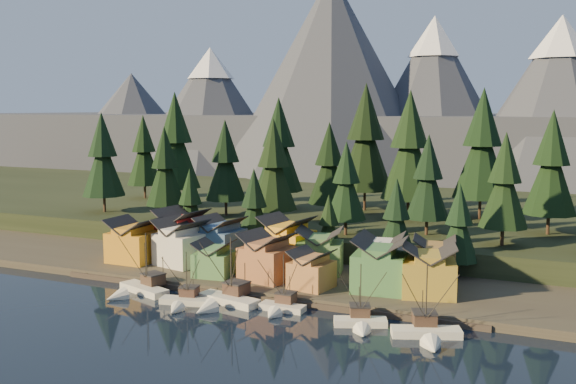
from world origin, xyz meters
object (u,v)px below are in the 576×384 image
at_px(boat_4, 280,299).
at_px(house_front_1, 181,241).
at_px(house_front_0, 133,239).
at_px(boat_3, 224,292).
at_px(house_back_0, 182,232).
at_px(house_back_1, 220,238).
at_px(boat_6, 428,324).
at_px(boat_2, 183,295).
at_px(boat_1, 138,282).
at_px(boat_5, 361,314).

height_order(boat_4, house_front_1, house_front_1).
xyz_separation_m(boat_4, house_front_0, (-39.73, 14.03, 4.14)).
relative_size(boat_3, boat_4, 1.23).
bearing_deg(house_back_0, house_back_1, 2.02).
relative_size(boat_6, house_back_1, 1.23).
distance_m(house_front_1, house_back_1, 8.08).
distance_m(boat_6, house_back_1, 53.39).
bearing_deg(house_back_1, house_back_0, -177.58).
xyz_separation_m(house_front_0, house_front_1, (10.59, 1.66, 0.14)).
height_order(boat_3, boat_4, boat_3).
bearing_deg(house_front_1, house_back_0, 135.05).
relative_size(boat_2, house_front_0, 1.09).
bearing_deg(boat_1, house_front_0, 148.35).
distance_m(boat_1, house_back_0, 24.02).
height_order(house_front_1, house_back_0, house_back_0).
distance_m(boat_4, house_front_0, 42.33).
bearing_deg(boat_2, house_back_0, 112.96).
bearing_deg(boat_1, house_front_1, 114.60).
relative_size(boat_1, house_back_1, 1.26).
bearing_deg(boat_5, house_back_0, 131.92).
bearing_deg(house_front_1, boat_6, -6.01).
bearing_deg(house_front_1, boat_1, -71.61).
height_order(boat_5, house_front_0, house_front_0).
bearing_deg(boat_2, house_front_0, 132.83).
xyz_separation_m(boat_3, house_back_1, (-12.80, 21.63, 4.09)).
height_order(boat_1, house_front_0, boat_1).
bearing_deg(house_back_1, house_front_1, -131.01).
bearing_deg(house_front_0, boat_4, -18.68).
distance_m(boat_1, house_front_0, 19.67).
height_order(boat_1, house_back_0, house_back_0).
xyz_separation_m(house_front_0, house_back_0, (6.64, 7.97, 0.64)).
xyz_separation_m(boat_3, house_back_0, (-22.89, 22.69, 4.54)).
height_order(boat_6, house_front_0, boat_6).
relative_size(boat_4, boat_5, 0.97).
xyz_separation_m(boat_4, boat_5, (14.31, -1.94, 0.02)).
relative_size(boat_3, boat_5, 1.20).
xyz_separation_m(boat_6, house_back_1, (-47.61, 23.78, 4.22)).
bearing_deg(boat_4, boat_6, -6.07).
xyz_separation_m(boat_4, boat_6, (24.62, -2.84, 0.12)).
bearing_deg(house_front_0, house_back_0, 50.98).
distance_m(boat_2, boat_6, 40.99).
xyz_separation_m(boat_1, house_back_1, (4.58, 21.85, 4.22)).
height_order(boat_2, house_back_0, house_back_0).
relative_size(boat_2, house_front_1, 0.93).
height_order(boat_3, house_front_0, boat_3).
bearing_deg(house_front_0, house_front_1, 9.66).
height_order(house_front_1, house_back_1, house_back_1).
bearing_deg(boat_1, boat_2, 6.25).
distance_m(boat_3, house_back_1, 25.46).
bearing_deg(boat_6, boat_1, 157.24).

